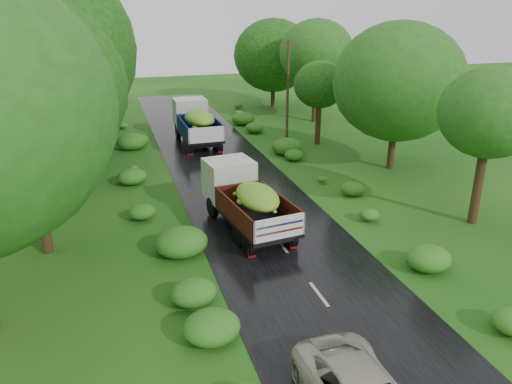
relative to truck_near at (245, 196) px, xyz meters
name	(u,v)px	position (x,y,z in m)	size (l,w,h in m)	color
ground	(376,370)	(0.98, -10.20, -1.50)	(120.00, 120.00, 0.00)	#114B10
road	(308,280)	(0.98, -5.20, -1.49)	(6.50, 80.00, 0.02)	black
road_lines	(298,267)	(0.98, -4.20, -1.48)	(0.12, 69.60, 0.00)	#BFB78C
truck_near	(245,196)	(0.00, 0.00, 0.00)	(3.03, 6.54, 2.65)	black
truck_far	(196,121)	(0.49, 14.89, 0.12)	(2.51, 6.84, 2.86)	black
utility_pole	(288,88)	(7.35, 14.57, 2.17)	(1.25, 0.21, 7.12)	#382616
trees_left	(26,57)	(-9.54, 11.20, 5.27)	(6.99, 35.81, 9.36)	black
trees_right	(333,69)	(10.49, 13.63, 3.57)	(5.72, 31.94, 7.22)	black
shrubs	(244,189)	(0.98, 3.80, -1.15)	(11.90, 44.00, 0.70)	#236918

